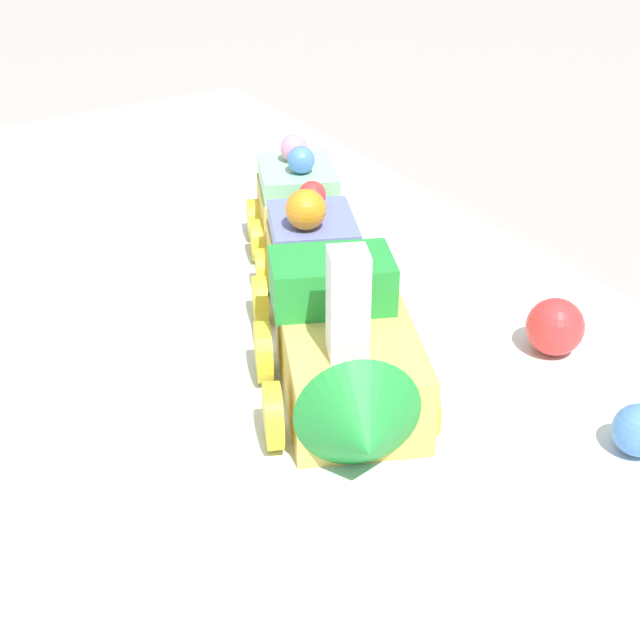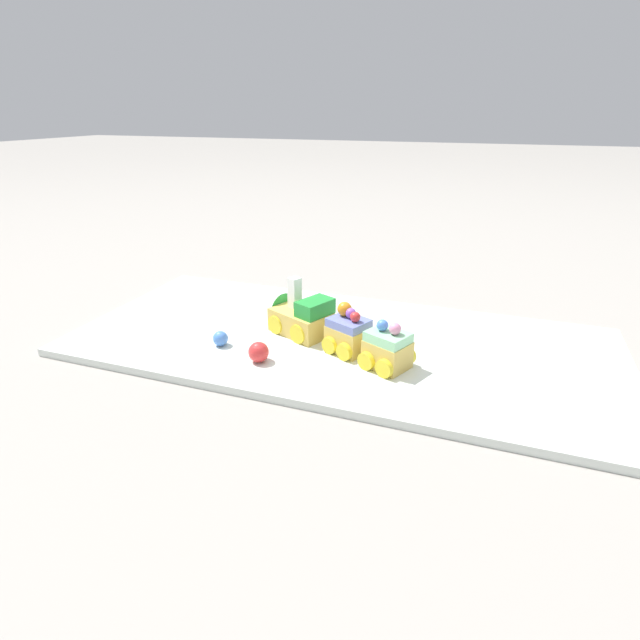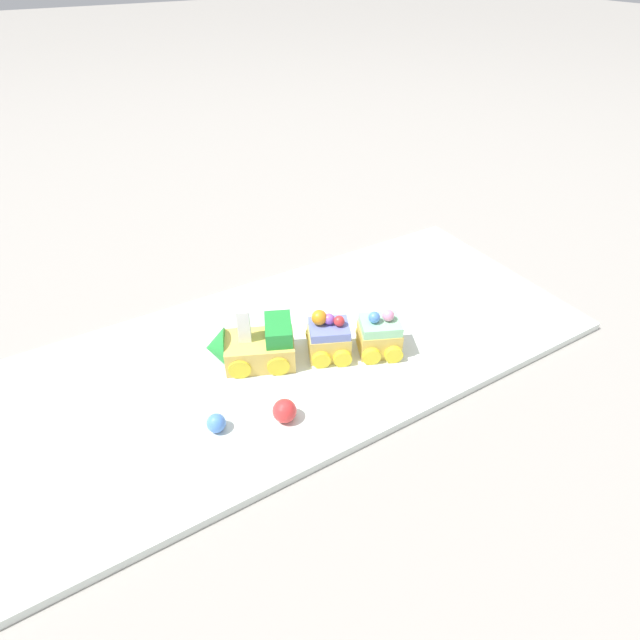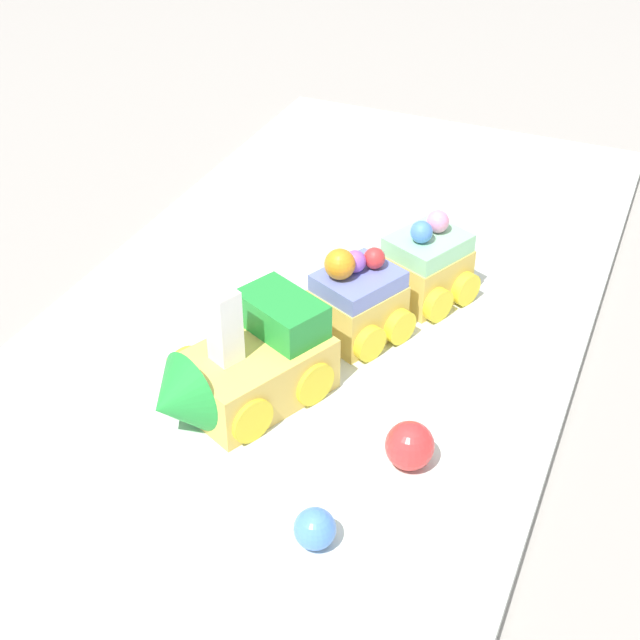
{
  "view_description": "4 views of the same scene",
  "coord_description": "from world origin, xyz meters",
  "px_view_note": "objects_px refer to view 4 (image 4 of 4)",
  "views": [
    {
      "loc": [
        0.35,
        -0.19,
        0.26
      ],
      "look_at": [
        0.02,
        0.01,
        0.03
      ],
      "focal_mm": 50.0,
      "sensor_mm": 36.0,
      "label": 1
    },
    {
      "loc": [
        -0.21,
        0.67,
        0.35
      ],
      "look_at": [
        0.03,
        0.01,
        0.04
      ],
      "focal_mm": 28.0,
      "sensor_mm": 36.0,
      "label": 2
    },
    {
      "loc": [
        0.26,
        0.49,
        0.48
      ],
      "look_at": [
        -0.01,
        0.02,
        0.07
      ],
      "focal_mm": 28.0,
      "sensor_mm": 36.0,
      "label": 3
    },
    {
      "loc": [
        0.46,
        0.21,
        0.39
      ],
      "look_at": [
        0.05,
        0.04,
        0.07
      ],
      "focal_mm": 50.0,
      "sensor_mm": 36.0,
      "label": 4
    }
  ],
  "objects_px": {
    "cake_train_locomotive": "(238,368)",
    "gumball_red": "(410,446)",
    "cake_car_blueberry": "(357,302)",
    "gumball_blue": "(315,529)",
    "cake_car_mint": "(426,267)"
  },
  "relations": [
    {
      "from": "gumball_red",
      "to": "gumball_blue",
      "type": "height_order",
      "value": "gumball_red"
    },
    {
      "from": "cake_car_mint",
      "to": "gumball_blue",
      "type": "xyz_separation_m",
      "value": [
        0.25,
        0.02,
        -0.01
      ]
    },
    {
      "from": "cake_train_locomotive",
      "to": "cake_car_mint",
      "type": "height_order",
      "value": "cake_train_locomotive"
    },
    {
      "from": "gumball_red",
      "to": "cake_car_mint",
      "type": "bearing_deg",
      "value": -165.06
    },
    {
      "from": "cake_train_locomotive",
      "to": "gumball_red",
      "type": "xyz_separation_m",
      "value": [
        0.01,
        0.12,
        -0.01
      ]
    },
    {
      "from": "cake_car_blueberry",
      "to": "gumball_blue",
      "type": "xyz_separation_m",
      "value": [
        0.19,
        0.05,
        -0.02
      ]
    },
    {
      "from": "cake_car_mint",
      "to": "cake_train_locomotive",
      "type": "bearing_deg",
      "value": -0.0
    },
    {
      "from": "gumball_red",
      "to": "gumball_blue",
      "type": "distance_m",
      "value": 0.08
    },
    {
      "from": "cake_car_blueberry",
      "to": "cake_car_mint",
      "type": "height_order",
      "value": "cake_car_blueberry"
    },
    {
      "from": "cake_car_mint",
      "to": "gumball_red",
      "type": "distance_m",
      "value": 0.18
    },
    {
      "from": "cake_train_locomotive",
      "to": "cake_car_mint",
      "type": "distance_m",
      "value": 0.18
    },
    {
      "from": "gumball_red",
      "to": "cake_train_locomotive",
      "type": "bearing_deg",
      "value": -96.0
    },
    {
      "from": "cake_train_locomotive",
      "to": "cake_car_blueberry",
      "type": "relative_size",
      "value": 1.65
    },
    {
      "from": "cake_train_locomotive",
      "to": "cake_car_mint",
      "type": "relative_size",
      "value": 1.65
    },
    {
      "from": "cake_car_blueberry",
      "to": "gumball_red",
      "type": "xyz_separation_m",
      "value": [
        0.11,
        0.08,
        -0.01
      ]
    }
  ]
}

